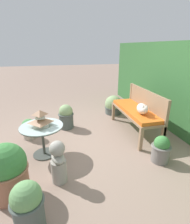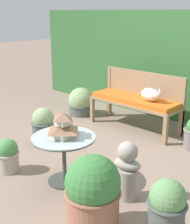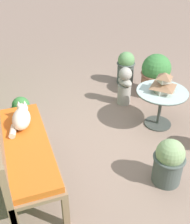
# 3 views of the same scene
# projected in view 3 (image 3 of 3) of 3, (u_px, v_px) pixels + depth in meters

# --- Properties ---
(ground) EXTENTS (30.00, 30.00, 0.00)m
(ground) POSITION_uv_depth(u_px,v_px,m) (121.00, 146.00, 3.65)
(ground) COLOR gray
(garden_bench) EXTENTS (1.50, 0.50, 0.53)m
(garden_bench) POSITION_uv_depth(u_px,v_px,m) (27.00, 148.00, 2.92)
(garden_bench) COLOR #937556
(garden_bench) RESTS_ON ground
(bench_backrest) EXTENTS (1.50, 0.06, 0.90)m
(bench_backrest) POSITION_uv_depth(u_px,v_px,m) (0.00, 137.00, 2.75)
(bench_backrest) COLOR #937556
(bench_backrest) RESTS_ON ground
(cat) EXTENTS (0.42, 0.30, 0.23)m
(cat) POSITION_uv_depth(u_px,v_px,m) (21.00, 118.00, 3.07)
(cat) COLOR silver
(cat) RESTS_ON garden_bench
(patio_table) EXTENTS (0.69, 0.69, 0.54)m
(patio_table) POSITION_uv_depth(u_px,v_px,m) (161.00, 98.00, 3.81)
(patio_table) COLOR #424742
(patio_table) RESTS_ON ground
(pagoda_birdhouse) EXTENTS (0.31, 0.31, 0.27)m
(pagoda_birdhouse) POSITION_uv_depth(u_px,v_px,m) (164.00, 83.00, 3.69)
(pagoda_birdhouse) COLOR beige
(pagoda_birdhouse) RESTS_ON patio_table
(garden_bust) EXTENTS (0.31, 0.22, 0.62)m
(garden_bust) POSITION_uv_depth(u_px,v_px,m) (125.00, 86.00, 4.37)
(garden_bust) COLOR #A39E93
(garden_bust) RESTS_ON ground
(potted_plant_table_near) EXTENTS (0.33, 0.33, 0.59)m
(potted_plant_table_near) POSITION_uv_depth(u_px,v_px,m) (126.00, 67.00, 4.96)
(potted_plant_table_near) COLOR #4C5651
(potted_plant_table_near) RESTS_ON ground
(potted_plant_path_edge) EXTENTS (0.31, 0.31, 0.45)m
(potted_plant_path_edge) POSITION_uv_depth(u_px,v_px,m) (22.00, 112.00, 3.92)
(potted_plant_path_edge) COLOR slate
(potted_plant_path_edge) RESTS_ON ground
(potted_plant_bench_left) EXTENTS (0.49, 0.49, 0.71)m
(potted_plant_bench_left) POSITION_uv_depth(u_px,v_px,m) (156.00, 75.00, 4.59)
(potted_plant_bench_left) COLOR #9E664C
(potted_plant_bench_left) RESTS_ON ground
(potted_plant_patio_mid) EXTENTS (0.35, 0.35, 0.55)m
(potted_plant_patio_mid) POSITION_uv_depth(u_px,v_px,m) (169.00, 162.00, 3.00)
(potted_plant_patio_mid) COLOR #4C5651
(potted_plant_patio_mid) RESTS_ON ground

